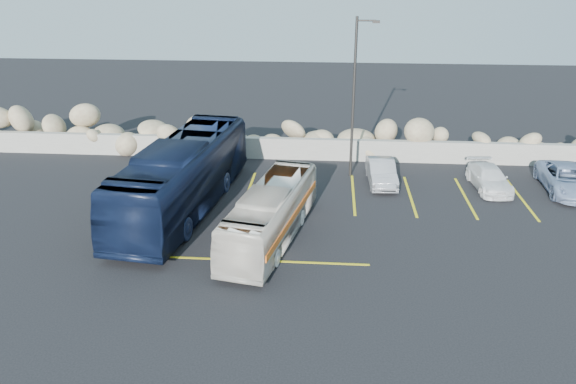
# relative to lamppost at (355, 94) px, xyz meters

# --- Properties ---
(ground) EXTENTS (90.00, 90.00, 0.00)m
(ground) POSITION_rel_lamppost_xyz_m (-2.56, -9.50, -4.30)
(ground) COLOR black
(ground) RESTS_ON ground
(seawall) EXTENTS (60.00, 0.40, 1.20)m
(seawall) POSITION_rel_lamppost_xyz_m (-2.56, 2.50, -3.70)
(seawall) COLOR gray
(seawall) RESTS_ON ground
(riprap_pile) EXTENTS (54.00, 2.80, 2.60)m
(riprap_pile) POSITION_rel_lamppost_xyz_m (-2.56, 3.70, -3.00)
(riprap_pile) COLOR #9D8567
(riprap_pile) RESTS_ON ground
(parking_lines) EXTENTS (18.16, 9.36, 0.01)m
(parking_lines) POSITION_rel_lamppost_xyz_m (2.09, -3.93, -4.29)
(parking_lines) COLOR yellow
(parking_lines) RESTS_ON ground
(lamppost) EXTENTS (1.14, 0.18, 8.00)m
(lamppost) POSITION_rel_lamppost_xyz_m (0.00, 0.00, 0.00)
(lamppost) COLOR #2B2926
(lamppost) RESTS_ON ground
(vintage_bus) EXTENTS (3.39, 8.16, 2.21)m
(vintage_bus) POSITION_rel_lamppost_xyz_m (-3.40, -7.43, -3.19)
(vintage_bus) COLOR beige
(vintage_bus) RESTS_ON ground
(tour_coach) EXTENTS (4.02, 11.62, 3.17)m
(tour_coach) POSITION_rel_lamppost_xyz_m (-7.61, -4.73, -2.71)
(tour_coach) COLOR black
(tour_coach) RESTS_ON ground
(car_b) EXTENTS (1.46, 3.71, 1.20)m
(car_b) POSITION_rel_lamppost_xyz_m (1.46, -0.94, -3.69)
(car_b) COLOR #A1A1A6
(car_b) RESTS_ON ground
(car_c) EXTENTS (1.78, 3.82, 1.08)m
(car_c) POSITION_rel_lamppost_xyz_m (6.68, -1.24, -3.76)
(car_c) COLOR white
(car_c) RESTS_ON ground
(car_d) EXTENTS (2.36, 4.68, 1.27)m
(car_d) POSITION_rel_lamppost_xyz_m (10.34, -1.37, -3.66)
(car_d) COLOR #8397BA
(car_d) RESTS_ON ground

